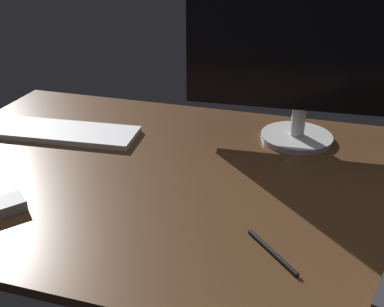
# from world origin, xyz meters

# --- Properties ---
(desk) EXTENTS (1.40, 0.84, 0.02)m
(desk) POSITION_xyz_m (0.00, 0.00, 0.01)
(desk) COLOR #4C301C
(desk) RESTS_ON ground
(monitor) EXTENTS (0.59, 0.19, 0.47)m
(monitor) POSITION_xyz_m (0.20, 0.26, 0.28)
(monitor) COLOR silver
(monitor) RESTS_ON desk
(keyboard) EXTENTS (0.40, 0.16, 0.02)m
(keyboard) POSITION_xyz_m (-0.41, 0.12, 0.03)
(keyboard) COLOR white
(keyboard) RESTS_ON desk
(pen) EXTENTS (0.10, 0.10, 0.01)m
(pen) POSITION_xyz_m (0.20, -0.23, 0.02)
(pen) COLOR black
(pen) RESTS_ON desk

